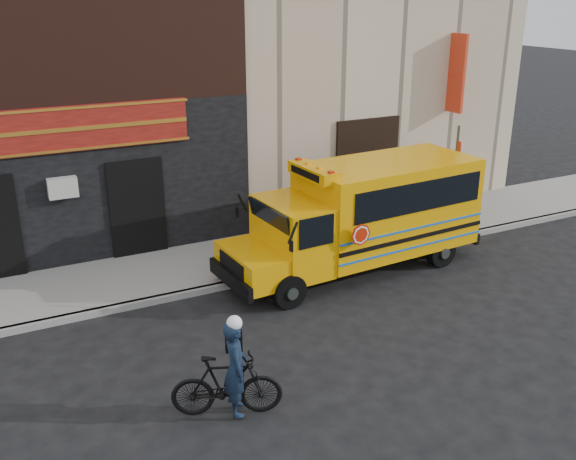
% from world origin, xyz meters
% --- Properties ---
extents(ground, '(120.00, 120.00, 0.00)m').
position_xyz_m(ground, '(0.00, 0.00, 0.00)').
color(ground, black).
rests_on(ground, ground).
extents(curb, '(40.00, 0.20, 0.15)m').
position_xyz_m(curb, '(0.00, 2.60, 0.07)').
color(curb, gray).
rests_on(curb, ground).
extents(sidewalk, '(40.00, 3.00, 0.15)m').
position_xyz_m(sidewalk, '(0.00, 4.10, 0.07)').
color(sidewalk, slate).
rests_on(sidewalk, ground).
extents(building, '(20.00, 10.70, 12.00)m').
position_xyz_m(building, '(-0.04, 10.45, 6.13)').
color(building, '#BAA88B').
rests_on(building, sidewalk).
extents(school_bus, '(7.02, 2.70, 2.92)m').
position_xyz_m(school_bus, '(1.82, 2.16, 1.51)').
color(school_bus, black).
rests_on(school_bus, ground).
extents(sign_pole, '(0.11, 0.28, 3.29)m').
position_xyz_m(sign_pole, '(5.20, 2.81, 1.81)').
color(sign_pole, '#3F4743').
rests_on(sign_pole, ground).
extents(bicycle, '(1.94, 1.21, 1.13)m').
position_xyz_m(bicycle, '(-3.66, -2.00, 0.56)').
color(bicycle, black).
rests_on(bicycle, ground).
extents(cyclist, '(0.56, 0.71, 1.71)m').
position_xyz_m(cyclist, '(-3.51, -2.07, 0.86)').
color(cyclist, black).
rests_on(cyclist, ground).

